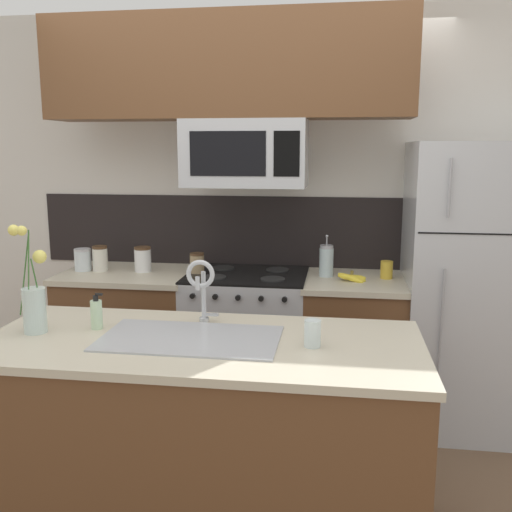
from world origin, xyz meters
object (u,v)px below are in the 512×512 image
object	(u,v)px
microwave	(246,153)
flower_vase	(34,304)
storage_jar_tall	(83,260)
french_press	(326,261)
storage_jar_medium	(100,259)
drinking_glass	(313,333)
stove_range	(247,343)
banana_bunch	(352,278)
storage_jar_short	(143,259)
coffee_tin	(387,270)
dish_soap_bottle	(97,314)
sink_faucet	(201,283)
refrigerator	(474,288)
storage_jar_squat	(197,264)

from	to	relation	value
microwave	flower_vase	distance (m)	1.58
storage_jar_tall	french_press	distance (m)	1.60
storage_jar_medium	drinking_glass	bearing A→B (deg)	-40.92
stove_range	banana_bunch	size ratio (longest dim) A/B	4.88
flower_vase	stove_range	bearing A→B (deg)	59.43
storage_jar_short	flower_vase	world-z (taller)	flower_vase
coffee_tin	flower_vase	world-z (taller)	flower_vase
storage_jar_medium	stove_range	bearing A→B (deg)	-0.04
storage_jar_tall	storage_jar_short	xyz separation A→B (m)	(0.40, 0.03, 0.01)
storage_jar_short	coffee_tin	size ratio (longest dim) A/B	1.50
microwave	coffee_tin	size ratio (longest dim) A/B	6.77
storage_jar_short	dish_soap_bottle	bearing A→B (deg)	-80.25
drinking_glass	french_press	bearing A→B (deg)	89.06
drinking_glass	storage_jar_medium	bearing A→B (deg)	139.08
stove_range	storage_jar_short	world-z (taller)	storage_jar_short
stove_range	coffee_tin	xyz separation A→B (m)	(0.88, 0.05, 0.50)
storage_jar_medium	flower_vase	xyz separation A→B (m)	(0.24, -1.26, 0.05)
storage_jar_tall	dish_soap_bottle	bearing A→B (deg)	-62.42
sink_faucet	refrigerator	bearing A→B (deg)	36.30
storage_jar_short	banana_bunch	size ratio (longest dim) A/B	0.86
storage_jar_tall	flower_vase	xyz separation A→B (m)	(0.36, -1.25, 0.06)
refrigerator	sink_faucet	size ratio (longest dim) A/B	5.71
stove_range	storage_jar_tall	size ratio (longest dim) A/B	6.32
refrigerator	storage_jar_short	distance (m)	2.10
french_press	storage_jar_tall	bearing A→B (deg)	-177.72
flower_vase	storage_jar_short	bearing A→B (deg)	88.07
drinking_glass	stove_range	bearing A→B (deg)	110.73
storage_jar_short	drinking_glass	xyz separation A→B (m)	(1.18, -1.29, -0.03)
refrigerator	microwave	bearing A→B (deg)	-178.32
storage_jar_tall	dish_soap_bottle	distance (m)	1.32
storage_jar_tall	flower_vase	distance (m)	1.30
banana_bunch	microwave	bearing A→B (deg)	176.62
microwave	coffee_tin	xyz separation A→B (m)	(0.88, 0.07, -0.71)
stove_range	flower_vase	distance (m)	1.57
storage_jar_squat	french_press	bearing A→B (deg)	5.09
storage_jar_medium	sink_faucet	world-z (taller)	sink_faucet
storage_jar_tall	storage_jar_squat	size ratio (longest dim) A/B	1.05
stove_range	banana_bunch	distance (m)	0.81
storage_jar_squat	storage_jar_medium	bearing A→B (deg)	178.80
refrigerator	dish_soap_bottle	xyz separation A→B (m)	(-1.89, -1.19, 0.10)
storage_jar_medium	flower_vase	distance (m)	1.28
refrigerator	storage_jar_tall	world-z (taller)	refrigerator
french_press	microwave	bearing A→B (deg)	-170.81
storage_jar_short	french_press	size ratio (longest dim) A/B	0.62
coffee_tin	drinking_glass	size ratio (longest dim) A/B	0.97
flower_vase	french_press	bearing A→B (deg)	46.63
storage_jar_short	storage_jar_squat	world-z (taller)	storage_jar_short
stove_range	storage_jar_squat	xyz separation A→B (m)	(-0.32, -0.01, 0.52)
storage_jar_tall	sink_faucet	distance (m)	1.49
sink_faucet	stove_range	bearing A→B (deg)	87.79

